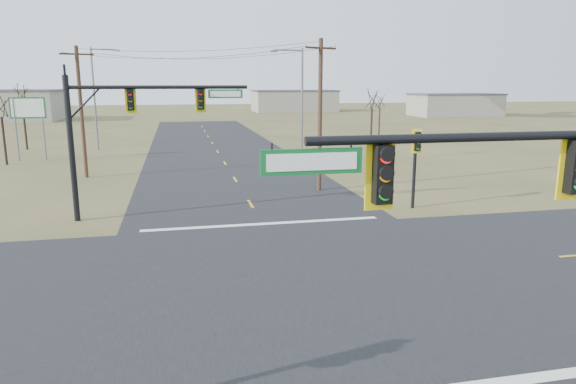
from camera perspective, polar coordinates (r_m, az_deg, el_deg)
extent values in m
plane|color=brown|center=(18.91, 1.04, -9.61)|extent=(320.00, 320.00, 0.00)
cube|color=black|center=(18.90, 1.04, -9.58)|extent=(160.00, 14.00, 0.02)
cube|color=black|center=(18.90, 1.04, -9.58)|extent=(14.00, 160.00, 0.02)
cube|color=silver|center=(25.88, -2.78, -3.55)|extent=(12.00, 0.40, 0.01)
cylinder|color=black|center=(10.91, 26.82, 5.62)|extent=(9.42, 0.17, 0.17)
cube|color=#0D5C26|center=(8.83, 2.68, 3.40)|extent=(1.80, 0.05, 0.45)
cylinder|color=black|center=(28.06, -22.92, 4.34)|extent=(0.29, 0.29, 7.37)
cylinder|color=black|center=(27.39, -14.07, 11.24)|extent=(8.94, 0.19, 0.19)
cube|color=#0D5C26|center=(27.50, -6.96, 10.77)|extent=(1.80, 0.05, 0.45)
cylinder|color=black|center=(29.71, 13.86, 2.37)|extent=(0.19, 0.19, 4.34)
cylinder|color=#4A3320|center=(33.43, 3.57, 8.37)|extent=(0.28, 0.28, 9.72)
cube|color=#4A3320|center=(33.43, 3.67, 15.68)|extent=(2.24, 1.02, 0.12)
cylinder|color=#4A3320|center=(41.08, -21.97, 8.13)|extent=(0.28, 0.28, 9.61)
cube|color=#4A3320|center=(41.07, -22.44, 13.98)|extent=(2.27, 0.86, 0.12)
cylinder|color=slate|center=(52.78, -27.97, 6.16)|extent=(0.15, 0.15, 5.74)
cylinder|color=slate|center=(52.21, -25.53, 6.34)|extent=(0.15, 0.15, 5.74)
cube|color=#0D5C26|center=(52.37, -26.96, 8.33)|extent=(3.06, 0.13, 1.91)
cylinder|color=slate|center=(43.71, 1.57, 9.30)|extent=(0.20, 0.20, 9.81)
cylinder|color=slate|center=(43.48, 0.04, 15.49)|extent=(2.35, 0.12, 0.12)
cube|color=slate|center=(43.24, -1.54, 15.37)|extent=(0.58, 0.38, 0.18)
cylinder|color=slate|center=(58.44, -20.70, 9.61)|extent=(0.21, 0.21, 10.60)
cylinder|color=slate|center=(58.35, -19.81, 14.70)|extent=(2.54, 0.13, 0.13)
cube|color=slate|center=(58.20, -18.52, 14.69)|extent=(0.64, 0.47, 0.19)
cylinder|color=black|center=(50.76, -28.99, 4.98)|extent=(0.20, 0.20, 4.15)
cylinder|color=black|center=(61.66, -27.19, 6.44)|extent=(0.22, 0.22, 4.79)
cylinder|color=black|center=(58.76, 9.24, 7.11)|extent=(0.22, 0.22, 4.23)
cylinder|color=black|center=(66.34, 10.10, 7.53)|extent=(0.18, 0.18, 4.00)
cube|color=gray|center=(130.46, 0.66, 10.04)|extent=(20.00, 12.00, 5.00)
cube|color=gray|center=(118.05, 18.04, 9.13)|extent=(18.00, 10.00, 4.50)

